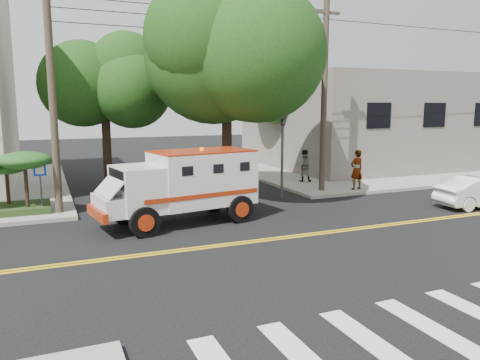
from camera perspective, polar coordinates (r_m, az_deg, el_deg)
name	(u,v)px	position (r m, az deg, el deg)	size (l,w,h in m)	color
ground	(258,241)	(14.77, 2.19, -7.44)	(100.00, 100.00, 0.00)	black
sidewalk_ne	(353,166)	(33.02, 13.60, 1.66)	(17.00, 17.00, 0.15)	gray
building_right	(368,121)	(34.08, 15.34, 7.01)	(14.00, 12.00, 6.00)	slate
utility_pole_left	(52,97)	(18.83, -21.91, 9.36)	(0.28, 0.28, 9.00)	#382D23
utility_pole_right	(324,99)	(22.66, 10.21, 9.71)	(0.28, 0.28, 9.00)	#382D23
tree_main	(238,34)	(20.84, -0.18, 17.37)	(6.08, 5.70, 9.85)	black
tree_left	(111,74)	(24.88, -15.47, 12.30)	(4.48, 4.20, 7.70)	black
tree_right	(278,77)	(32.27, 4.71, 12.43)	(4.80, 4.50, 8.20)	black
traffic_signal	(282,150)	(20.96, 5.18, 3.65)	(0.15, 0.18, 3.60)	#3F3F42
accessibility_sign	(40,181)	(19.20, -23.15, -0.14)	(0.45, 0.10, 2.02)	#3F3F42
palm_planter	(4,174)	(19.66, -26.80, 0.65)	(3.52, 2.63, 2.36)	#1E3314
armored_truck	(184,183)	(16.79, -6.85, -0.31)	(5.95, 3.04, 2.59)	silver
pedestrian_a	(357,170)	(23.38, 14.04, 1.23)	(0.70, 0.46, 1.93)	gray
pedestrian_b	(304,166)	(25.26, 7.80, 1.74)	(0.83, 0.65, 1.71)	gray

